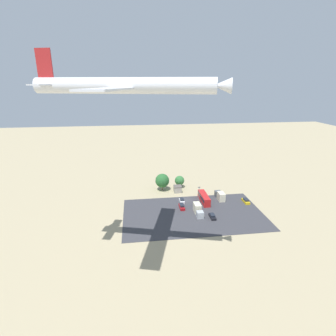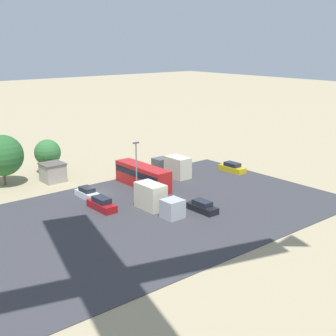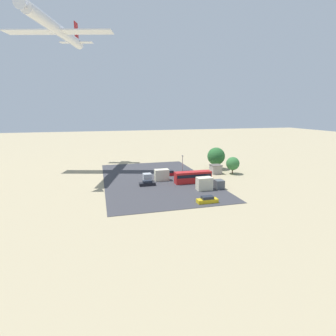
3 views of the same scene
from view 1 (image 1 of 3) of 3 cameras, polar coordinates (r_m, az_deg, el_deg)
ground_plane at (r=107.80m, az=4.20°, el=-7.11°), size 400.00×400.00×0.00m
parking_lot_surface at (r=97.79m, az=5.55°, el=-9.92°), size 50.93×30.53×0.08m
shed_building at (r=115.00m, az=2.10°, el=-4.59°), size 3.43×3.46×2.92m
bus at (r=106.61m, az=7.84°, el=-6.45°), size 2.60×10.53×3.25m
parked_car_0 at (r=95.76m, az=9.63°, el=-10.33°), size 1.71×4.40×1.44m
parked_car_1 at (r=110.17m, az=16.57°, el=-6.88°), size 1.79×4.72×1.50m
parked_car_2 at (r=106.18m, az=3.03°, el=-7.08°), size 1.74×4.01×1.46m
parked_car_3 at (r=101.15m, az=3.01°, el=-8.38°), size 1.75×4.74×1.66m
parked_truck_0 at (r=97.54m, az=6.54°, el=-9.00°), size 2.38×7.57×3.32m
parked_truck_1 at (r=110.17m, az=11.29°, el=-5.94°), size 2.46×7.29×3.32m
tree_near_shed at (r=119.25m, az=2.53°, el=-2.74°), size 4.30×4.30×5.56m
tree_apron_mid at (r=115.78m, az=-1.26°, el=-2.76°), size 6.16×6.16×7.65m
light_pole_lot_centre at (r=102.93m, az=6.74°, el=-5.85°), size 0.90×0.28×7.53m
airplane at (r=57.13m, az=-8.87°, el=17.30°), size 40.54×34.72×9.06m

